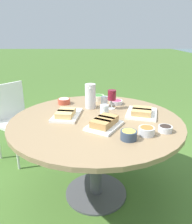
# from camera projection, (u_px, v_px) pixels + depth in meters

# --- Properties ---
(ground_plane) EXTENTS (40.00, 40.00, 0.00)m
(ground_plane) POSITION_uv_depth(u_px,v_px,m) (96.00, 193.00, 2.09)
(ground_plane) COLOR #446B2B
(dining_table) EXTENTS (1.43, 1.43, 0.76)m
(dining_table) POSITION_uv_depth(u_px,v_px,m) (96.00, 130.00, 1.86)
(dining_table) COLOR #4C4C51
(dining_table) RESTS_ON ground_plane
(chair_near_left) EXTENTS (0.60, 0.60, 0.89)m
(chair_near_left) POSITION_uv_depth(u_px,v_px,m) (15.00, 115.00, 2.58)
(chair_near_left) COLOR silver
(chair_near_left) RESTS_ON ground_plane
(water_pitcher) EXTENTS (0.11, 0.10, 0.23)m
(water_pitcher) POSITION_uv_depth(u_px,v_px,m) (90.00, 96.00, 2.05)
(water_pitcher) COLOR silver
(water_pitcher) RESTS_ON dining_table
(wine_glass) EXTENTS (0.08, 0.08, 0.18)m
(wine_glass) POSITION_uv_depth(u_px,v_px,m) (112.00, 96.00, 2.02)
(wine_glass) COLOR silver
(wine_glass) RESTS_ON dining_table
(platter_bread_main) EXTENTS (0.36, 0.25, 0.06)m
(platter_bread_main) POSITION_uv_depth(u_px,v_px,m) (66.00, 114.00, 1.86)
(platter_bread_main) COLOR white
(platter_bread_main) RESTS_ON dining_table
(platter_charcuterie) EXTENTS (0.35, 0.32, 0.07)m
(platter_charcuterie) POSITION_uv_depth(u_px,v_px,m) (104.00, 123.00, 1.66)
(platter_charcuterie) COLOR white
(platter_charcuterie) RESTS_ON dining_table
(platter_sandwich_side) EXTENTS (0.37, 0.33, 0.06)m
(platter_sandwich_side) POSITION_uv_depth(u_px,v_px,m) (142.00, 112.00, 1.90)
(platter_sandwich_side) COLOR white
(platter_sandwich_side) RESTS_ON dining_table
(bowl_fries) EXTENTS (0.11, 0.11, 0.06)m
(bowl_fries) POSITION_uv_depth(u_px,v_px,m) (129.00, 135.00, 1.46)
(bowl_fries) COLOR #334256
(bowl_fries) RESTS_ON dining_table
(bowl_salad) EXTENTS (0.13, 0.13, 0.06)m
(bowl_salad) POSITION_uv_depth(u_px,v_px,m) (98.00, 97.00, 2.32)
(bowl_salad) COLOR beige
(bowl_salad) RESTS_ON dining_table
(bowl_olives) EXTENTS (0.10, 0.10, 0.04)m
(bowl_olives) POSITION_uv_depth(u_px,v_px,m) (165.00, 129.00, 1.58)
(bowl_olives) COLOR silver
(bowl_olives) RESTS_ON dining_table
(bowl_dip_red) EXTENTS (0.13, 0.13, 0.04)m
(bowl_dip_red) POSITION_uv_depth(u_px,v_px,m) (116.00, 102.00, 2.20)
(bowl_dip_red) COLOR silver
(bowl_dip_red) RESTS_ON dining_table
(bowl_dip_cream) EXTENTS (0.12, 0.12, 0.05)m
(bowl_dip_cream) POSITION_uv_depth(u_px,v_px,m) (64.00, 101.00, 2.20)
(bowl_dip_cream) COLOR #B74733
(bowl_dip_cream) RESTS_ON dining_table
(bowl_roasted_veg) EXTENTS (0.11, 0.11, 0.06)m
(bowl_roasted_veg) POSITION_uv_depth(u_px,v_px,m) (147.00, 131.00, 1.53)
(bowl_roasted_veg) COLOR silver
(bowl_roasted_veg) RESTS_ON dining_table
(cup_water_near) EXTENTS (0.07, 0.07, 0.10)m
(cup_water_near) POSITION_uv_depth(u_px,v_px,m) (104.00, 111.00, 1.86)
(cup_water_near) COLOR silver
(cup_water_near) RESTS_ON dining_table
(cup_water_far) EXTENTS (0.06, 0.06, 0.10)m
(cup_water_far) POSITION_uv_depth(u_px,v_px,m) (104.00, 101.00, 2.12)
(cup_water_far) COLOR silver
(cup_water_far) RESTS_ON dining_table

